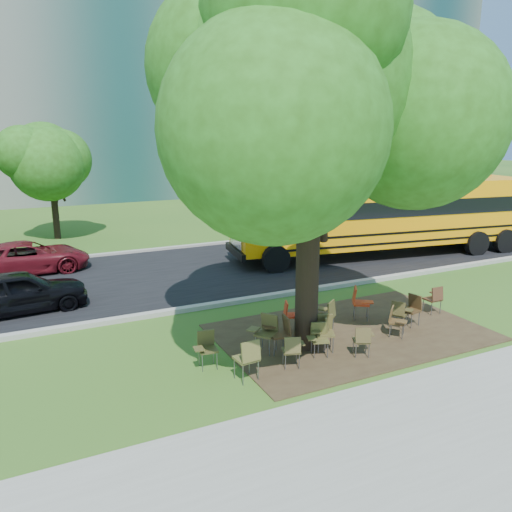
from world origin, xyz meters
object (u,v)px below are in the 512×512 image
chair_3 (318,336)px  chair_10 (290,313)px  chair_14 (206,345)px  chair_6 (411,307)px  chair_2 (322,327)px  black_car (19,292)px  chair_0 (249,355)px  school_bus (396,212)px  chair_8 (281,330)px  chair_1 (293,348)px  chair_9 (266,329)px  main_tree (312,89)px  chair_11 (327,314)px  bg_car_red (28,257)px  chair_12 (359,300)px  chair_13 (435,297)px  chair_5 (395,319)px  chair_4 (363,338)px  chair_15 (324,329)px  chair_7 (400,312)px

chair_3 → chair_10: (0.19, 1.68, -0.01)m
chair_10 → chair_14: 3.00m
chair_6 → chair_14: 5.97m
chair_2 → black_car: 8.98m
chair_0 → black_car: (-4.33, 6.75, 0.05)m
school_bus → chair_10: size_ratio=16.94×
chair_6 → chair_8: size_ratio=0.94×
chair_1 → chair_9: size_ratio=0.84×
main_tree → chair_11: main_tree is taller
chair_8 → bg_car_red: bearing=34.9°
chair_10 → chair_12: 2.15m
chair_1 → chair_13: bearing=31.8°
chair_2 → chair_11: bearing=-0.1°
chair_5 → chair_9: bearing=-53.5°
chair_2 → chair_8: (-1.06, 0.19, 0.05)m
chair_4 → chair_3: bearing=174.5°
bg_car_red → chair_2: bearing=-152.0°
bg_car_red → chair_9: bearing=-156.8°
chair_15 → bg_car_red: bg_car_red is taller
chair_12 → chair_11: bearing=-36.0°
chair_5 → chair_8: 3.18m
chair_8 → chair_10: (0.92, 1.15, -0.09)m
chair_3 → chair_15: size_ratio=0.90×
chair_1 → chair_13: size_ratio=0.92×
chair_6 → chair_10: chair_6 is taller
chair_2 → chair_7: (2.56, 0.11, -0.03)m
chair_7 → bg_car_red: 13.73m
chair_8 → chair_0: bearing=134.1°
chair_2 → chair_13: (4.27, 0.57, -0.00)m
chair_3 → chair_15: 0.34m
chair_5 → chair_15: 2.14m
chair_5 → chair_15: (-2.14, 0.12, 0.06)m
chair_5 → chair_14: 5.06m
chair_12 → bg_car_red: bg_car_red is taller
chair_6 → chair_7: 0.48m
chair_6 → chair_12: 1.41m
chair_13 → chair_2: bearing=-171.6°
chair_2 → chair_6: chair_6 is taller
chair_0 → chair_13: chair_0 is taller
chair_6 → chair_7: bearing=87.7°
chair_11 → chair_12: size_ratio=1.01×
chair_7 → chair_11: (-2.03, 0.50, 0.10)m
chair_1 → chair_5: 3.32m
black_car → school_bus: bearing=-91.1°
chair_7 → chair_0: bearing=-113.0°
chair_8 → chair_9: size_ratio=0.99×
chair_2 → chair_8: 1.08m
chair_0 → chair_9: chair_0 is taller
chair_0 → chair_5: bearing=0.6°
chair_4 → chair_11: (-0.04, 1.48, 0.11)m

